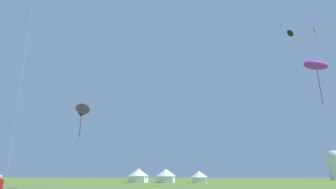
{
  "coord_description": "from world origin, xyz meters",
  "views": [
    {
      "loc": [
        5.78,
        -5.55,
        1.69
      ],
      "look_at": [
        0.0,
        32.0,
        13.31
      ],
      "focal_mm": 28.35,
      "sensor_mm": 36.0,
      "label": 1
    }
  ],
  "objects_px": {
    "kite_orange_diamond": "(315,37)",
    "observatory_dome": "(335,163)",
    "festival_tent_left": "(166,175)",
    "festival_tent_right": "(199,176)",
    "kite_purple_parafoil": "(316,66)",
    "kite_black_delta": "(82,113)",
    "kite_black_parafoil": "(290,34)",
    "festival_tent_center": "(138,175)"
  },
  "relations": [
    {
      "from": "kite_orange_diamond",
      "to": "kite_black_delta",
      "type": "relative_size",
      "value": 2.64
    },
    {
      "from": "festival_tent_center",
      "to": "festival_tent_left",
      "type": "relative_size",
      "value": 1.03
    },
    {
      "from": "kite_orange_diamond",
      "to": "festival_tent_left",
      "type": "height_order",
      "value": "kite_orange_diamond"
    },
    {
      "from": "kite_orange_diamond",
      "to": "kite_black_delta",
      "type": "xyz_separation_m",
      "value": [
        -39.69,
        -16.12,
        -17.69
      ]
    },
    {
      "from": "kite_orange_diamond",
      "to": "observatory_dome",
      "type": "relative_size",
      "value": 2.82
    },
    {
      "from": "festival_tent_center",
      "to": "festival_tent_right",
      "type": "bearing_deg",
      "value": 0.0
    },
    {
      "from": "kite_purple_parafoil",
      "to": "festival_tent_left",
      "type": "bearing_deg",
      "value": 121.58
    },
    {
      "from": "kite_black_delta",
      "to": "festival_tent_center",
      "type": "relative_size",
      "value": 2.24
    },
    {
      "from": "kite_orange_diamond",
      "to": "kite_purple_parafoil",
      "type": "xyz_separation_m",
      "value": [
        -9.51,
        -21.13,
        -14.48
      ]
    },
    {
      "from": "kite_black_parafoil",
      "to": "festival_tent_right",
      "type": "xyz_separation_m",
      "value": [
        -17.25,
        24.85,
        -23.22
      ]
    },
    {
      "from": "kite_black_delta",
      "to": "observatory_dome",
      "type": "relative_size",
      "value": 1.07
    },
    {
      "from": "festival_tent_left",
      "to": "observatory_dome",
      "type": "xyz_separation_m",
      "value": [
        56.99,
        42.53,
        4.21
      ]
    },
    {
      "from": "kite_black_parafoil",
      "to": "festival_tent_left",
      "type": "xyz_separation_m",
      "value": [
        -25.43,
        24.85,
        -22.94
      ]
    },
    {
      "from": "kite_black_parafoil",
      "to": "festival_tent_left",
      "type": "bearing_deg",
      "value": 135.66
    },
    {
      "from": "kite_purple_parafoil",
      "to": "festival_tent_right",
      "type": "bearing_deg",
      "value": 111.72
    },
    {
      "from": "kite_purple_parafoil",
      "to": "kite_black_delta",
      "type": "bearing_deg",
      "value": 170.58
    },
    {
      "from": "festival_tent_center",
      "to": "festival_tent_right",
      "type": "distance_m",
      "value": 15.18
    },
    {
      "from": "festival_tent_center",
      "to": "observatory_dome",
      "type": "relative_size",
      "value": 0.48
    },
    {
      "from": "kite_purple_parafoil",
      "to": "festival_tent_left",
      "type": "xyz_separation_m",
      "value": [
        -23.24,
        37.8,
        -11.71
      ]
    },
    {
      "from": "festival_tent_right",
      "to": "kite_orange_diamond",
      "type": "bearing_deg",
      "value": -34.17
    },
    {
      "from": "kite_black_delta",
      "to": "festival_tent_center",
      "type": "bearing_deg",
      "value": 90.08
    },
    {
      "from": "kite_orange_diamond",
      "to": "kite_purple_parafoil",
      "type": "relative_size",
      "value": 2.15
    },
    {
      "from": "festival_tent_center",
      "to": "observatory_dome",
      "type": "height_order",
      "value": "observatory_dome"
    },
    {
      "from": "kite_orange_diamond",
      "to": "festival_tent_left",
      "type": "xyz_separation_m",
      "value": [
        -32.75,
        16.67,
        -26.19
      ]
    },
    {
      "from": "kite_orange_diamond",
      "to": "festival_tent_center",
      "type": "relative_size",
      "value": 5.91
    },
    {
      "from": "kite_purple_parafoil",
      "to": "observatory_dome",
      "type": "distance_m",
      "value": 87.45
    },
    {
      "from": "kite_black_delta",
      "to": "observatory_dome",
      "type": "height_order",
      "value": "kite_black_delta"
    },
    {
      "from": "kite_black_parafoil",
      "to": "festival_tent_center",
      "type": "xyz_separation_m",
      "value": [
        -32.42,
        24.85,
        -22.89
      ]
    },
    {
      "from": "kite_orange_diamond",
      "to": "festival_tent_center",
      "type": "bearing_deg",
      "value": 157.24
    },
    {
      "from": "festival_tent_center",
      "to": "observatory_dome",
      "type": "bearing_deg",
      "value": 33.61
    },
    {
      "from": "kite_black_delta",
      "to": "festival_tent_left",
      "type": "xyz_separation_m",
      "value": [
        6.95,
        32.79,
        -8.5
      ]
    },
    {
      "from": "festival_tent_left",
      "to": "festival_tent_center",
      "type": "bearing_deg",
      "value": 180.0
    },
    {
      "from": "festival_tent_left",
      "to": "kite_purple_parafoil",
      "type": "bearing_deg",
      "value": -58.42
    },
    {
      "from": "observatory_dome",
      "to": "festival_tent_left",
      "type": "bearing_deg",
      "value": -143.27
    },
    {
      "from": "kite_orange_diamond",
      "to": "festival_tent_center",
      "type": "distance_m",
      "value": 50.4
    },
    {
      "from": "kite_orange_diamond",
      "to": "festival_tent_left",
      "type": "bearing_deg",
      "value": 153.02
    },
    {
      "from": "festival_tent_center",
      "to": "observatory_dome",
      "type": "distance_m",
      "value": 76.94
    },
    {
      "from": "festival_tent_left",
      "to": "observatory_dome",
      "type": "distance_m",
      "value": 71.23
    },
    {
      "from": "kite_black_parafoil",
      "to": "festival_tent_center",
      "type": "relative_size",
      "value": 4.89
    },
    {
      "from": "festival_tent_left",
      "to": "festival_tent_right",
      "type": "distance_m",
      "value": 8.19
    },
    {
      "from": "kite_orange_diamond",
      "to": "festival_tent_right",
      "type": "xyz_separation_m",
      "value": [
        -24.56,
        16.67,
        -26.47
      ]
    },
    {
      "from": "kite_black_delta",
      "to": "festival_tent_left",
      "type": "relative_size",
      "value": 2.31
    }
  ]
}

